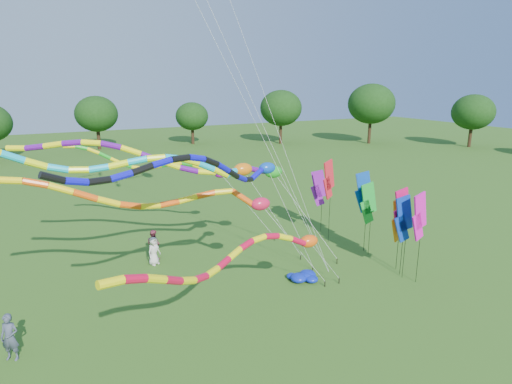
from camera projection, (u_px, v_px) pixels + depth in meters
name	position (u px, v px, depth m)	size (l,w,h in m)	color
ground	(336.00, 328.00, 17.79)	(160.00, 160.00, 0.00)	#2A5416
tree_ring	(370.00, 206.00, 15.78)	(119.49, 117.60, 9.71)	#382314
tube_kite_red	(252.00, 253.00, 15.93)	(11.64, 5.55, 5.73)	black
tube_kite_orange	(163.00, 197.00, 17.63)	(14.71, 1.96, 7.25)	black
tube_kite_purple	(180.00, 162.00, 21.11)	(15.34, 5.17, 7.92)	black
tube_kite_blue	(212.00, 171.00, 15.82)	(12.24, 4.82, 8.13)	black
tube_kite_cyan	(167.00, 166.00, 18.99)	(14.49, 1.37, 8.25)	black
tube_kite_green	(165.00, 165.00, 25.87)	(11.40, 4.96, 6.84)	black
banner_pole_violet	(319.00, 188.00, 28.48)	(1.09, 0.55, 4.27)	black
banner_pole_blue_b	(364.00, 192.00, 24.85)	(1.14, 0.38, 4.94)	black
banner_pole_magenta_a	(402.00, 212.00, 21.67)	(1.16, 0.09, 4.79)	black
banner_pole_orange	(398.00, 219.00, 22.43)	(1.14, 0.38, 4.16)	black
banner_pole_blue_a	(404.00, 219.00, 21.43)	(1.16, 0.20, 4.50)	black
banner_pole_green	(368.00, 203.00, 24.37)	(1.16, 0.16, 4.44)	black
banner_pole_red	(329.00, 180.00, 26.01)	(1.12, 0.48, 5.38)	black
banner_pole_magenta_b	(419.00, 217.00, 20.81)	(1.16, 0.26, 4.80)	black
blue_nylon_heap	(304.00, 275.00, 22.15)	(1.39, 1.61, 0.45)	#0D23AF
person_a	(154.00, 251.00, 23.72)	(0.79, 0.51, 1.61)	beige
person_b	(10.00, 337.00, 15.56)	(0.67, 0.44, 1.82)	#3E4456
person_c	(154.00, 244.00, 24.53)	(0.84, 0.65, 1.73)	#97374D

